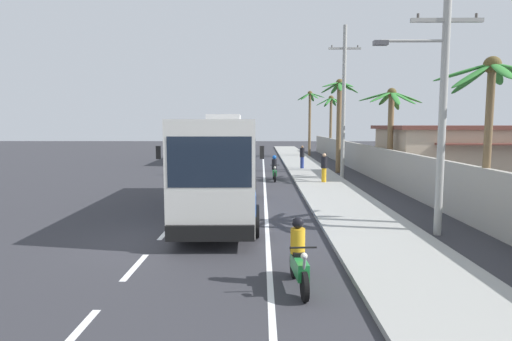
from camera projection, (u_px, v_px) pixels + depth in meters
name	position (u px, v px, depth m)	size (l,w,h in m)	color
ground_plane	(160.00, 240.00, 13.17)	(160.00, 160.00, 0.00)	#303035
sidewalk_kerb	(329.00, 189.00, 23.02)	(3.20, 90.00, 0.14)	#999993
lane_markings	(244.00, 179.00, 28.01)	(3.50, 71.78, 0.01)	white
boundary_wall	(379.00, 164.00, 26.84)	(0.24, 60.00, 2.10)	#9E998E
coach_bus_foreground	(223.00, 162.00, 17.16)	(3.11, 11.51, 3.96)	silver
coach_bus_far_lane	(213.00, 141.00, 41.41)	(3.26, 11.76, 3.81)	#2366A8
motorcycle_beside_bus	(274.00, 170.00, 27.04)	(0.56, 1.96, 1.61)	black
motorcycle_trailing	(299.00, 259.00, 9.24)	(0.56, 1.96, 1.53)	black
pedestrian_near_kerb	(324.00, 167.00, 25.31)	(0.36, 0.36, 1.71)	gold
pedestrian_midwalk	(302.00, 156.00, 33.33)	(0.36, 0.36, 1.78)	navy
utility_pole_nearest	(441.00, 98.00, 13.29)	(3.34, 0.24, 8.18)	#9E9E99
utility_pole_mid	(344.00, 101.00, 27.28)	(2.05, 0.24, 9.79)	#9E9E99
palm_nearest	(391.00, 116.00, 26.11)	(3.89, 3.87, 5.77)	brown
palm_second	(331.00, 112.00, 46.02)	(3.33, 3.09, 6.68)	brown
palm_third	(310.00, 111.00, 48.39)	(3.14, 2.99, 7.36)	brown
palm_fourth	(490.00, 97.00, 13.97)	(3.59, 3.39, 5.75)	brown
palm_farthest	(339.00, 109.00, 31.18)	(2.91, 2.92, 6.86)	brown
roadside_building	(472.00, 152.00, 28.01)	(11.59, 7.66, 3.49)	tan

